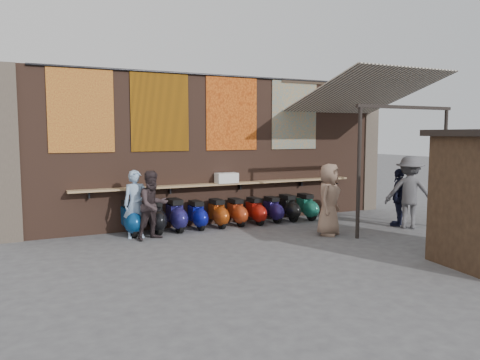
# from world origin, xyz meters

# --- Properties ---
(ground) EXTENTS (70.00, 70.00, 0.00)m
(ground) POSITION_xyz_m (0.00, 0.00, 0.00)
(ground) COLOR #474749
(ground) RESTS_ON ground
(brick_wall) EXTENTS (10.00, 0.40, 4.00)m
(brick_wall) POSITION_xyz_m (0.00, 2.70, 2.00)
(brick_wall) COLOR brown
(brick_wall) RESTS_ON ground
(pier_left) EXTENTS (0.50, 0.50, 4.00)m
(pier_left) POSITION_xyz_m (-5.20, 2.70, 2.00)
(pier_left) COLOR #4C4238
(pier_left) RESTS_ON ground
(pier_right) EXTENTS (0.50, 0.50, 4.00)m
(pier_right) POSITION_xyz_m (5.20, 2.70, 2.00)
(pier_right) COLOR #4C4238
(pier_right) RESTS_ON ground
(eating_counter) EXTENTS (8.00, 0.32, 0.05)m
(eating_counter) POSITION_xyz_m (0.00, 2.33, 1.10)
(eating_counter) COLOR #9E7A51
(eating_counter) RESTS_ON brick_wall
(shelf_box) EXTENTS (0.59, 0.32, 0.27)m
(shelf_box) POSITION_xyz_m (0.05, 2.30, 1.26)
(shelf_box) COLOR white
(shelf_box) RESTS_ON eating_counter
(tapestry_redgold) EXTENTS (1.50, 0.02, 2.00)m
(tapestry_redgold) POSITION_xyz_m (-3.60, 2.48, 3.00)
(tapestry_redgold) COLOR maroon
(tapestry_redgold) RESTS_ON brick_wall
(tapestry_sun) EXTENTS (1.50, 0.02, 2.00)m
(tapestry_sun) POSITION_xyz_m (-1.70, 2.48, 3.00)
(tapestry_sun) COLOR #C8730B
(tapestry_sun) RESTS_ON brick_wall
(tapestry_orange) EXTENTS (1.50, 0.02, 2.00)m
(tapestry_orange) POSITION_xyz_m (0.30, 2.48, 3.00)
(tapestry_orange) COLOR orange
(tapestry_orange) RESTS_ON brick_wall
(tapestry_multi) EXTENTS (1.50, 0.02, 2.00)m
(tapestry_multi) POSITION_xyz_m (2.30, 2.48, 3.00)
(tapestry_multi) COLOR teal
(tapestry_multi) RESTS_ON brick_wall
(hang_rail) EXTENTS (9.50, 0.06, 0.06)m
(hang_rail) POSITION_xyz_m (0.00, 2.47, 3.98)
(hang_rail) COLOR black
(hang_rail) RESTS_ON brick_wall
(scooter_stool_0) EXTENTS (0.39, 0.87, 0.83)m
(scooter_stool_0) POSITION_xyz_m (-2.60, 2.04, 0.41)
(scooter_stool_0) COLOR navy
(scooter_stool_0) RESTS_ON ground
(scooter_stool_1) EXTENTS (0.38, 0.85, 0.81)m
(scooter_stool_1) POSITION_xyz_m (-2.01, 2.02, 0.40)
(scooter_stool_1) COLOR black
(scooter_stool_1) RESTS_ON ground
(scooter_stool_2) EXTENTS (0.38, 0.85, 0.81)m
(scooter_stool_2) POSITION_xyz_m (-1.47, 2.04, 0.40)
(scooter_stool_2) COLOR navy
(scooter_stool_2) RESTS_ON ground
(scooter_stool_3) EXTENTS (0.34, 0.76, 0.72)m
(scooter_stool_3) POSITION_xyz_m (-0.89, 2.04, 0.36)
(scooter_stool_3) COLOR #0C1389
(scooter_stool_3) RESTS_ON ground
(scooter_stool_4) EXTENTS (0.35, 0.77, 0.73)m
(scooter_stool_4) POSITION_xyz_m (-0.33, 2.01, 0.37)
(scooter_stool_4) COLOR #9A390E
(scooter_stool_4) RESTS_ON ground
(scooter_stool_5) EXTENTS (0.34, 0.75, 0.71)m
(scooter_stool_5) POSITION_xyz_m (0.23, 2.04, 0.36)
(scooter_stool_5) COLOR #A83716
(scooter_stool_5) RESTS_ON ground
(scooter_stool_6) EXTENTS (0.34, 0.75, 0.71)m
(scooter_stool_6) POSITION_xyz_m (0.77, 1.99, 0.36)
(scooter_stool_6) COLOR #99140B
(scooter_stool_6) RESTS_ON ground
(scooter_stool_7) EXTENTS (0.33, 0.73, 0.70)m
(scooter_stool_7) POSITION_xyz_m (1.34, 2.03, 0.35)
(scooter_stool_7) COLOR #1D144C
(scooter_stool_7) RESTS_ON ground
(scooter_stool_8) EXTENTS (0.34, 0.76, 0.72)m
(scooter_stool_8) POSITION_xyz_m (1.84, 2.02, 0.36)
(scooter_stool_8) COLOR black
(scooter_stool_8) RESTS_ON ground
(scooter_stool_9) EXTENTS (0.34, 0.76, 0.73)m
(scooter_stool_9) POSITION_xyz_m (2.41, 1.96, 0.36)
(scooter_stool_9) COLOR #196753
(scooter_stool_9) RESTS_ON ground
(diner_left) EXTENTS (0.61, 0.42, 1.60)m
(diner_left) POSITION_xyz_m (-2.54, 1.72, 0.80)
(diner_left) COLOR #91B0D3
(diner_left) RESTS_ON ground
(diner_right) EXTENTS (0.92, 0.81, 1.60)m
(diner_right) POSITION_xyz_m (-2.22, 1.40, 0.80)
(diner_right) COLOR #302628
(diner_right) RESTS_ON ground
(shopper_navy) EXTENTS (0.95, 0.81, 1.53)m
(shopper_navy) POSITION_xyz_m (4.08, 0.12, 0.76)
(shopper_navy) COLOR black
(shopper_navy) RESTS_ON ground
(shopper_grey) EXTENTS (1.35, 1.35, 1.88)m
(shopper_grey) POSITION_xyz_m (4.09, -0.24, 0.94)
(shopper_grey) COLOR #545459
(shopper_grey) RESTS_ON ground
(shopper_tan) EXTENTS (1.01, 0.93, 1.73)m
(shopper_tan) POSITION_xyz_m (1.70, -0.01, 0.87)
(shopper_tan) COLOR #846654
(shopper_tan) RESTS_ON ground
(stall_sign) EXTENTS (1.20, 0.19, 0.50)m
(stall_sign) POSITION_xyz_m (3.17, -2.74, 1.74)
(stall_sign) COLOR gold
(stall_sign) RESTS_ON market_stall
(stall_shelf) EXTENTS (1.84, 0.32, 0.06)m
(stall_shelf) POSITION_xyz_m (3.17, -2.74, 0.88)
(stall_shelf) COLOR #473321
(stall_shelf) RESTS_ON market_stall
(awning_canvas) EXTENTS (3.20, 3.28, 0.97)m
(awning_canvas) POSITION_xyz_m (3.50, 0.90, 3.55)
(awning_canvas) COLOR beige
(awning_canvas) RESTS_ON brick_wall
(awning_ledger) EXTENTS (3.30, 0.08, 0.12)m
(awning_ledger) POSITION_xyz_m (3.50, 2.49, 3.95)
(awning_ledger) COLOR #33261C
(awning_ledger) RESTS_ON brick_wall
(awning_header) EXTENTS (3.00, 0.08, 0.08)m
(awning_header) POSITION_xyz_m (3.50, -0.60, 3.08)
(awning_header) COLOR black
(awning_header) RESTS_ON awning_post_left
(awning_post_left) EXTENTS (0.09, 0.09, 3.10)m
(awning_post_left) POSITION_xyz_m (2.10, -0.60, 1.55)
(awning_post_left) COLOR black
(awning_post_left) RESTS_ON ground
(awning_post_right) EXTENTS (0.09, 0.09, 3.10)m
(awning_post_right) POSITION_xyz_m (4.90, -0.60, 1.55)
(awning_post_right) COLOR black
(awning_post_right) RESTS_ON ground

